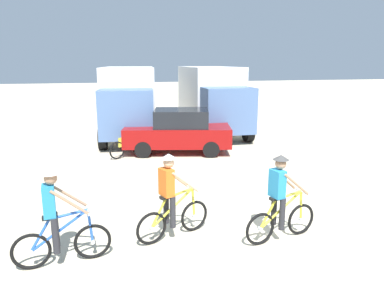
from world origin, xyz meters
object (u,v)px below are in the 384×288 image
(box_truck_white_box, at_px, (129,98))
(bicycle_spare, at_px, (129,147))
(cyclist_orange_shirt, at_px, (57,221))
(cyclist_cowboy_hat, at_px, (171,200))
(cyclist_near_camera, at_px, (280,201))
(sedan_parked, at_px, (179,131))
(box_truck_avon_van, at_px, (212,96))

(box_truck_white_box, xyz_separation_m, bicycle_spare, (-0.34, -4.02, -1.48))
(cyclist_orange_shirt, bearing_deg, box_truck_white_box, 79.78)
(cyclist_cowboy_hat, distance_m, cyclist_near_camera, 2.21)
(sedan_parked, bearing_deg, cyclist_near_camera, -86.03)
(box_truck_white_box, distance_m, cyclist_orange_shirt, 11.67)
(box_truck_avon_van, bearing_deg, sedan_parked, -122.83)
(cyclist_cowboy_hat, xyz_separation_m, cyclist_near_camera, (2.13, -0.61, 0.00))
(box_truck_avon_van, relative_size, cyclist_near_camera, 3.74)
(cyclist_orange_shirt, bearing_deg, sedan_parked, 63.80)
(box_truck_avon_van, bearing_deg, bicycle_spare, -137.89)
(box_truck_avon_van, xyz_separation_m, cyclist_cowboy_hat, (-4.15, -11.03, -1.03))
(cyclist_near_camera, xyz_separation_m, bicycle_spare, (-2.55, 7.51, -0.45))
(sedan_parked, distance_m, bicycle_spare, 2.08)
(cyclist_cowboy_hat, height_order, bicycle_spare, cyclist_cowboy_hat)
(cyclist_cowboy_hat, bearing_deg, box_truck_avon_van, 69.39)
(sedan_parked, distance_m, cyclist_near_camera, 7.70)
(box_truck_avon_van, distance_m, cyclist_cowboy_hat, 11.83)
(cyclist_near_camera, bearing_deg, cyclist_cowboy_hat, 164.06)
(box_truck_avon_van, distance_m, cyclist_near_camera, 11.86)
(cyclist_near_camera, bearing_deg, cyclist_orange_shirt, 178.81)
(sedan_parked, bearing_deg, box_truck_avon_van, 57.17)
(bicycle_spare, bearing_deg, cyclist_cowboy_hat, -86.50)
(box_truck_avon_van, bearing_deg, cyclist_cowboy_hat, -110.61)
(box_truck_white_box, height_order, cyclist_orange_shirt, box_truck_white_box)
(sedan_parked, bearing_deg, bicycle_spare, -175.22)
(cyclist_cowboy_hat, relative_size, bicycle_spare, 1.22)
(box_truck_avon_van, bearing_deg, box_truck_white_box, -178.45)
(cyclist_orange_shirt, relative_size, cyclist_cowboy_hat, 1.00)
(cyclist_orange_shirt, xyz_separation_m, bicycle_spare, (1.72, 7.42, -0.45))
(box_truck_avon_van, bearing_deg, cyclist_orange_shirt, -118.57)
(box_truck_white_box, relative_size, cyclist_cowboy_hat, 3.82)
(box_truck_avon_van, xyz_separation_m, cyclist_orange_shirt, (-6.29, -11.55, -1.03))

